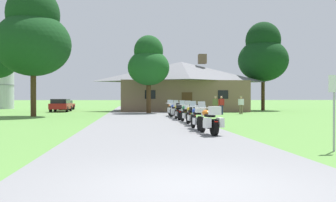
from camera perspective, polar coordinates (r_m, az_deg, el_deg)
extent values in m
plane|color=#56893D|center=(25.77, -3.68, -2.86)|extent=(500.00, 500.00, 0.00)
cube|color=slate|center=(23.77, -3.50, -3.07)|extent=(6.40, 80.00, 0.06)
cylinder|color=black|center=(15.08, 5.46, -3.78)|extent=(0.19, 0.65, 0.64)
cylinder|color=black|center=(13.73, 7.38, -4.20)|extent=(0.23, 0.65, 0.64)
cube|color=silver|center=(14.38, 6.40, -3.74)|extent=(0.33, 0.59, 0.30)
ellipsoid|color=orange|center=(14.60, 6.06, -1.91)|extent=(0.36, 0.55, 0.26)
cube|color=black|center=(14.17, 6.67, -2.35)|extent=(0.34, 0.55, 0.10)
cylinder|color=silver|center=(15.01, 5.51, -1.12)|extent=(0.66, 0.12, 0.03)
cylinder|color=silver|center=(15.06, 5.46, -2.41)|extent=(0.09, 0.24, 0.73)
cube|color=#B2BCC6|center=(15.10, 5.39, -0.58)|extent=(0.33, 0.15, 0.27)
sphere|color=silver|center=(15.01, 5.51, -1.66)|extent=(0.11, 0.11, 0.11)
cube|color=silver|center=(13.64, 7.45, -1.53)|extent=(0.44, 0.41, 0.32)
cube|color=red|center=(13.50, 7.70, -3.32)|extent=(0.14, 0.05, 0.06)
cylinder|color=silver|center=(14.08, 7.46, -4.49)|extent=(0.14, 0.55, 0.07)
cube|color=silver|center=(13.67, 6.28, -3.46)|extent=(0.25, 0.42, 0.36)
cube|color=silver|center=(13.85, 8.32, -3.41)|extent=(0.25, 0.42, 0.36)
cylinder|color=black|center=(17.20, 4.02, -3.25)|extent=(0.14, 0.64, 0.64)
cylinder|color=black|center=(15.80, 5.11, -3.58)|extent=(0.18, 0.65, 0.64)
cube|color=silver|center=(16.47, 4.56, -3.21)|extent=(0.28, 0.57, 0.30)
ellipsoid|color=#1E3899|center=(16.70, 4.36, -1.61)|extent=(0.32, 0.53, 0.26)
cube|color=black|center=(16.26, 4.71, -1.99)|extent=(0.30, 0.53, 0.10)
cylinder|color=silver|center=(17.13, 4.04, -0.92)|extent=(0.66, 0.06, 0.03)
cylinder|color=silver|center=(17.18, 4.02, -2.05)|extent=(0.07, 0.24, 0.73)
cube|color=#B2BCC6|center=(17.22, 3.97, -0.45)|extent=(0.32, 0.12, 0.27)
sphere|color=silver|center=(17.13, 4.04, -1.39)|extent=(0.11, 0.11, 0.11)
cube|color=silver|center=(15.72, 5.16, -1.27)|extent=(0.41, 0.38, 0.32)
cube|color=red|center=(15.57, 5.30, -2.82)|extent=(0.14, 0.04, 0.06)
cylinder|color=silver|center=(16.15, 5.34, -3.85)|extent=(0.09, 0.55, 0.07)
cylinder|color=black|center=(19.92, 3.20, -2.75)|extent=(0.14, 0.64, 0.64)
cylinder|color=black|center=(18.51, 4.08, -2.99)|extent=(0.18, 0.65, 0.64)
cube|color=silver|center=(19.19, 3.64, -2.69)|extent=(0.28, 0.57, 0.30)
ellipsoid|color=gold|center=(19.43, 3.48, -1.32)|extent=(0.32, 0.53, 0.26)
cube|color=black|center=(18.98, 3.76, -1.63)|extent=(0.30, 0.53, 0.10)
cylinder|color=silver|center=(19.85, 3.22, -0.73)|extent=(0.66, 0.06, 0.03)
cylinder|color=silver|center=(19.90, 3.20, -1.71)|extent=(0.07, 0.24, 0.73)
cube|color=#B2BCC6|center=(19.95, 3.17, -0.33)|extent=(0.32, 0.12, 0.27)
sphere|color=silver|center=(19.86, 3.22, -1.14)|extent=(0.11, 0.11, 0.11)
cube|color=black|center=(18.44, 4.12, -1.01)|extent=(0.41, 0.38, 0.32)
cube|color=red|center=(18.29, 4.23, -2.33)|extent=(0.14, 0.04, 0.06)
cylinder|color=silver|center=(18.86, 4.29, -3.23)|extent=(0.09, 0.55, 0.07)
cylinder|color=black|center=(22.13, 2.31, -2.43)|extent=(0.18, 0.65, 0.64)
cylinder|color=black|center=(20.74, 3.29, -2.62)|extent=(0.22, 0.65, 0.64)
cube|color=silver|center=(21.41, 2.80, -2.36)|extent=(0.32, 0.58, 0.30)
ellipsoid|color=#195B33|center=(21.64, 2.62, -1.14)|extent=(0.35, 0.55, 0.26)
cube|color=black|center=(21.20, 2.94, -1.42)|extent=(0.33, 0.55, 0.10)
cylinder|color=silver|center=(22.06, 2.34, -0.61)|extent=(0.66, 0.10, 0.03)
cylinder|color=silver|center=(22.11, 2.31, -1.49)|extent=(0.08, 0.24, 0.73)
cube|color=#B2BCC6|center=(22.16, 2.28, -0.25)|extent=(0.33, 0.14, 0.27)
sphere|color=silver|center=(22.07, 2.34, -0.98)|extent=(0.11, 0.11, 0.11)
cube|color=silver|center=(20.66, 3.32, -0.85)|extent=(0.44, 0.40, 0.32)
cube|color=red|center=(20.51, 3.45, -2.03)|extent=(0.14, 0.04, 0.06)
cylinder|color=silver|center=(21.09, 3.43, -2.84)|extent=(0.13, 0.55, 0.07)
cylinder|color=black|center=(24.65, 1.30, -2.13)|extent=(0.13, 0.64, 0.64)
cylinder|color=black|center=(23.23, 1.83, -2.29)|extent=(0.17, 0.64, 0.64)
cube|color=silver|center=(23.92, 1.56, -2.07)|extent=(0.27, 0.57, 0.30)
ellipsoid|color=gold|center=(24.16, 1.47, -0.97)|extent=(0.31, 0.53, 0.26)
cube|color=black|center=(23.71, 1.64, -1.22)|extent=(0.29, 0.53, 0.10)
cylinder|color=silver|center=(24.59, 1.31, -0.50)|extent=(0.66, 0.05, 0.03)
cylinder|color=silver|center=(24.64, 1.30, -1.29)|extent=(0.07, 0.24, 0.73)
cube|color=#B2BCC6|center=(24.69, 1.28, -0.18)|extent=(0.32, 0.12, 0.27)
sphere|color=silver|center=(24.59, 1.31, -0.83)|extent=(0.11, 0.11, 0.11)
cube|color=black|center=(23.16, 1.85, -0.71)|extent=(0.41, 0.37, 0.32)
cube|color=red|center=(23.00, 1.91, -1.76)|extent=(0.14, 0.03, 0.06)
cylinder|color=silver|center=(23.57, 2.04, -2.49)|extent=(0.08, 0.55, 0.07)
cylinder|color=black|center=(26.97, 0.55, -1.91)|extent=(0.20, 0.65, 0.64)
cylinder|color=black|center=(25.58, 1.35, -2.04)|extent=(0.24, 0.66, 0.64)
cube|color=silver|center=(26.25, 0.95, -1.84)|extent=(0.34, 0.59, 0.30)
ellipsoid|color=#1E3899|center=(26.49, 0.81, -0.85)|extent=(0.37, 0.56, 0.26)
cube|color=black|center=(26.04, 1.06, -1.07)|extent=(0.35, 0.55, 0.10)
cylinder|color=silver|center=(26.91, 0.57, -0.42)|extent=(0.66, 0.12, 0.03)
cylinder|color=silver|center=(26.96, 0.55, -1.14)|extent=(0.09, 0.24, 0.73)
cube|color=#B2BCC6|center=(27.00, 0.52, -0.12)|extent=(0.33, 0.15, 0.27)
sphere|color=silver|center=(26.91, 0.57, -0.72)|extent=(0.11, 0.11, 0.11)
cube|color=#B7B7BC|center=(25.51, 1.38, -0.60)|extent=(0.45, 0.41, 0.32)
cube|color=red|center=(25.36, 1.48, -1.55)|extent=(0.14, 0.05, 0.06)
cylinder|color=silver|center=(25.93, 1.47, -2.22)|extent=(0.15, 0.55, 0.07)
cube|color=#B7B7BC|center=(25.55, 0.76, -1.63)|extent=(0.25, 0.42, 0.36)
cube|color=#B7B7BC|center=(25.69, 1.88, -1.62)|extent=(0.25, 0.42, 0.36)
cylinder|color=black|center=(29.35, 0.23, -1.71)|extent=(0.15, 0.65, 0.64)
cylinder|color=black|center=(27.93, 0.71, -1.83)|extent=(0.19, 0.65, 0.64)
cube|color=silver|center=(28.62, 0.47, -1.65)|extent=(0.29, 0.57, 0.30)
ellipsoid|color=orange|center=(28.86, 0.39, -0.74)|extent=(0.33, 0.54, 0.26)
cube|color=black|center=(28.41, 0.54, -0.94)|extent=(0.31, 0.54, 0.10)
cylinder|color=silver|center=(29.30, 0.25, -0.35)|extent=(0.66, 0.07, 0.03)
cylinder|color=silver|center=(29.34, 0.23, -1.01)|extent=(0.07, 0.24, 0.73)
cube|color=#B2BCC6|center=(29.39, 0.21, -0.07)|extent=(0.33, 0.13, 0.27)
sphere|color=silver|center=(29.30, 0.25, -0.62)|extent=(0.11, 0.11, 0.11)
cube|color=silver|center=(27.87, 0.73, -0.51)|extent=(0.42, 0.38, 0.32)
cube|color=red|center=(27.71, 0.79, -1.38)|extent=(0.14, 0.04, 0.06)
cylinder|color=silver|center=(28.28, 0.88, -2.00)|extent=(0.10, 0.55, 0.07)
cube|color=silver|center=(27.93, 0.17, -1.46)|extent=(0.22, 0.41, 0.36)
cube|color=silver|center=(28.02, 1.22, -1.45)|extent=(0.22, 0.41, 0.36)
cube|color=brown|center=(41.49, 2.14, 0.74)|extent=(13.71, 8.47, 3.40)
pyramid|color=slate|center=(41.60, 2.14, 4.68)|extent=(14.53, 8.97, 2.31)
cube|color=brown|center=(42.15, 5.49, 6.68)|extent=(0.90, 0.90, 1.10)
cube|color=#472D19|center=(37.27, 3.04, -0.22)|extent=(1.10, 0.08, 2.10)
cube|color=black|center=(36.88, -2.86, 1.04)|extent=(1.10, 0.06, 0.90)
cube|color=black|center=(38.05, 8.76, 1.02)|extent=(1.10, 0.06, 0.90)
cylinder|color=#75664C|center=(34.32, 7.43, -1.32)|extent=(0.14, 0.14, 0.86)
cylinder|color=#75664C|center=(34.25, 7.71, -1.32)|extent=(0.14, 0.14, 0.86)
cube|color=#5B6638|center=(34.27, 7.57, -0.14)|extent=(0.42, 0.39, 0.56)
cylinder|color=#5B6638|center=(34.36, 7.21, -0.17)|extent=(0.09, 0.09, 0.58)
cylinder|color=#5B6638|center=(34.19, 7.93, -0.17)|extent=(0.09, 0.09, 0.58)
sphere|color=tan|center=(34.27, 7.57, 0.57)|extent=(0.21, 0.21, 0.21)
cylinder|color=#B2AD99|center=(34.27, 7.57, 0.73)|extent=(0.22, 0.22, 0.05)
cylinder|color=navy|center=(32.69, 8.65, -1.41)|extent=(0.14, 0.14, 0.86)
cylinder|color=navy|center=(32.64, 8.34, -1.41)|extent=(0.14, 0.14, 0.86)
cube|color=#A8231E|center=(32.65, 8.50, -0.17)|extent=(0.36, 0.23, 0.56)
cylinder|color=#A8231E|center=(32.70, 8.89, -0.20)|extent=(0.09, 0.09, 0.58)
cylinder|color=#A8231E|center=(32.60, 8.10, -0.20)|extent=(0.09, 0.09, 0.58)
sphere|color=tan|center=(32.65, 8.50, 0.57)|extent=(0.21, 0.21, 0.21)
cylinder|color=#75664C|center=(34.38, 11.71, -1.32)|extent=(0.14, 0.14, 0.86)
cylinder|color=#75664C|center=(34.34, 11.42, -1.32)|extent=(0.14, 0.14, 0.86)
cube|color=silver|center=(34.34, 11.56, -0.14)|extent=(0.38, 0.25, 0.56)
cylinder|color=silver|center=(34.39, 11.94, -0.17)|extent=(0.09, 0.09, 0.58)
cylinder|color=silver|center=(34.30, 11.19, -0.17)|extent=(0.09, 0.09, 0.58)
sphere|color=tan|center=(34.34, 11.57, 0.56)|extent=(0.21, 0.21, 0.21)
cylinder|color=#B2AD99|center=(34.34, 11.57, 0.73)|extent=(0.22, 0.22, 0.05)
cylinder|color=#9EA0A5|center=(11.05, 24.94, -1.88)|extent=(0.06, 0.06, 2.10)
cube|color=silver|center=(11.03, 25.01, 2.53)|extent=(0.36, 0.02, 0.48)
cylinder|color=#422D19|center=(30.96, -20.66, 1.54)|extent=(0.44, 0.44, 4.19)
ellipsoid|color=#143D19|center=(31.26, -20.68, 8.44)|extent=(6.04, 6.04, 5.13)
ellipsoid|color=#123716|center=(31.69, -20.70, 12.77)|extent=(4.22, 4.22, 4.53)
cylinder|color=#422D19|center=(45.20, 14.90, 1.36)|extent=(0.44, 0.44, 4.44)
ellipsoid|color=#0F3314|center=(45.43, 14.91, 6.27)|extent=(6.05, 6.05, 5.14)
ellipsoid|color=black|center=(45.74, 14.91, 9.28)|extent=(4.23, 4.23, 4.54)
cylinder|color=#422D19|center=(34.45, -3.11, 0.74)|extent=(0.44, 0.44, 3.32)
ellipsoid|color=#194C1E|center=(34.57, -3.11, 5.33)|extent=(4.01, 4.01, 3.41)
ellipsoid|color=#16441B|center=(34.75, -3.11, 7.96)|extent=(2.81, 2.81, 3.01)
cylinder|color=#B2B7BC|center=(55.14, -25.00, 2.33)|extent=(3.27, 3.27, 6.66)
cone|color=#999EA3|center=(55.39, -25.02, 6.20)|extent=(3.34, 3.34, 0.82)
cylinder|color=gray|center=(55.14, -25.00, 2.33)|extent=(3.37, 3.37, 0.15)
cube|color=maroon|center=(41.07, -16.69, -0.78)|extent=(2.00, 4.66, 0.60)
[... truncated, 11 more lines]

